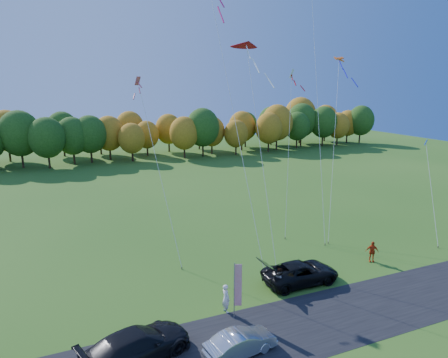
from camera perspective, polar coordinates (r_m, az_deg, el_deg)
name	(u,v)px	position (r m, az deg, el deg)	size (l,w,h in m)	color
ground	(258,297)	(28.62, 4.87, -16.43)	(160.00, 160.00, 0.00)	#275817
asphalt_strip	(289,329)	(25.69, 9.27, -20.38)	(90.00, 6.00, 0.01)	black
tree_line	(125,160)	(79.07, -13.93, 2.68)	(116.00, 12.00, 10.00)	#1E4711
black_suv	(301,273)	(30.46, 10.89, -13.00)	(2.63, 5.71, 1.59)	black
silver_sedan	(241,343)	(23.20, 2.39, -22.36)	(1.41, 4.05, 1.33)	#BBBBC0
dark_truck_a	(137,346)	(23.11, -12.38, -22.23)	(2.44, 6.01, 1.74)	black
person_tailgate_a	(226,298)	(26.47, 0.26, -16.67)	(0.69, 0.45, 1.90)	white
person_tailgate_b	(280,280)	(28.96, 7.99, -14.10)	(0.88, 0.68, 1.80)	gray
person_east	(372,252)	(35.26, 20.38, -9.70)	(1.03, 0.43, 1.76)	#BF3712
feather_flag	(237,285)	(25.27, 1.89, -14.86)	(0.47, 0.22, 3.70)	#999999
kite_delta_blue	(233,106)	(31.89, 1.23, 10.39)	(3.15, 9.87, 24.44)	#4C3F33
kite_parafoil_orange	(317,88)	(40.68, 13.11, 12.60)	(6.27, 11.76, 28.10)	#4C3F33
kite_delta_red	(259,137)	(33.48, 5.07, 6.04)	(2.61, 8.80, 19.03)	#4C3F33
kite_parafoil_rainbow	(334,144)	(40.48, 15.46, 4.82)	(7.23, 7.98, 17.25)	#4C3F33
kite_diamond_white	(289,153)	(38.99, 9.21, 3.71)	(3.74, 5.42, 16.08)	#4C3F33
kite_diamond_pink	(159,170)	(32.82, -9.30, 1.24)	(2.14, 7.16, 15.19)	#4C3F33
kite_diamond_blue_low	(432,192)	(41.94, 27.54, -1.65)	(3.24, 5.37, 9.23)	#4C3F33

